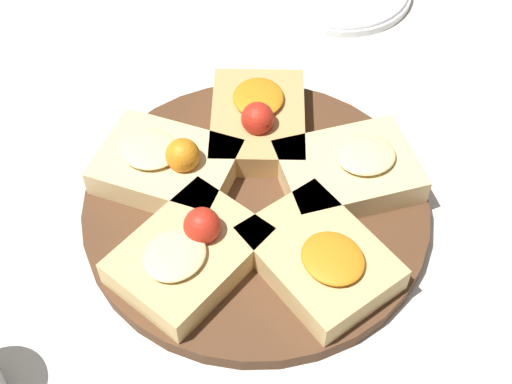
# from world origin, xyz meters

# --- Properties ---
(ground_plane) EXTENTS (3.00, 3.00, 0.00)m
(ground_plane) POSITION_xyz_m (0.00, 0.00, 0.00)
(ground_plane) COLOR silver
(serving_board) EXTENTS (0.36, 0.36, 0.02)m
(serving_board) POSITION_xyz_m (0.00, 0.00, 0.01)
(serving_board) COLOR #51331E
(serving_board) RESTS_ON ground_plane
(focaccia_slice_0) EXTENTS (0.17, 0.16, 0.06)m
(focaccia_slice_0) POSITION_xyz_m (-0.09, 0.05, 0.04)
(focaccia_slice_0) COLOR tan
(focaccia_slice_0) RESTS_ON serving_board
(focaccia_slice_1) EXTENTS (0.17, 0.17, 0.06)m
(focaccia_slice_1) POSITION_xyz_m (-0.08, -0.07, 0.04)
(focaccia_slice_1) COLOR #E5C689
(focaccia_slice_1) RESTS_ON serving_board
(focaccia_slice_2) EXTENTS (0.15, 0.17, 0.06)m
(focaccia_slice_2) POSITION_xyz_m (0.04, -0.09, 0.04)
(focaccia_slice_2) COLOR #DBB775
(focaccia_slice_2) RESTS_ON serving_board
(focaccia_slice_3) EXTENTS (0.15, 0.12, 0.04)m
(focaccia_slice_3) POSITION_xyz_m (0.10, 0.01, 0.03)
(focaccia_slice_3) COLOR #DBB775
(focaccia_slice_3) RESTS_ON serving_board
(focaccia_slice_4) EXTENTS (0.13, 0.16, 0.04)m
(focaccia_slice_4) POSITION_xyz_m (0.02, 0.10, 0.03)
(focaccia_slice_4) COLOR #E5C689
(focaccia_slice_4) RESTS_ON serving_board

